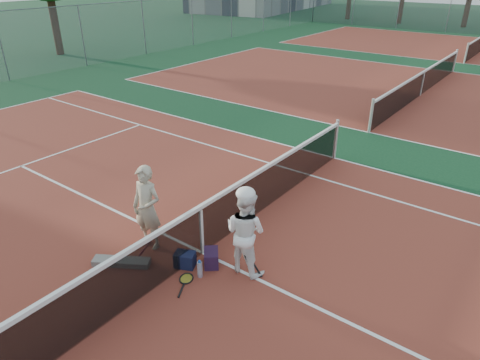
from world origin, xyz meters
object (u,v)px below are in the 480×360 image
object	(u,v)px
sports_bag_purple	(211,258)
player_b	(245,232)
sports_bag_navy	(185,260)
water_bottle	(200,270)
racket_black_held	(248,262)
racket_spare	(186,279)
player_a	(147,208)
net_main	(201,230)
racket_red	(150,249)

from	to	relation	value
sports_bag_purple	player_b	bearing A→B (deg)	26.34
player_b	sports_bag_navy	bearing A→B (deg)	32.06
water_bottle	racket_black_held	bearing A→B (deg)	40.53
racket_spare	player_b	bearing A→B (deg)	-64.99
player_a	water_bottle	size ratio (longest dim) A/B	5.45
sports_bag_navy	water_bottle	distance (m)	0.41
player_b	racket_spare	xyz separation A→B (m)	(-0.63, -0.83, -0.75)
net_main	racket_red	xyz separation A→B (m)	(-0.59, -0.72, -0.25)
player_a	racket_black_held	bearing A→B (deg)	2.98
water_bottle	racket_spare	bearing A→B (deg)	-125.98
player_a	sports_bag_navy	distance (m)	1.18
racket_black_held	sports_bag_navy	size ratio (longest dim) A/B	1.50
player_a	water_bottle	bearing A→B (deg)	-13.99
racket_red	racket_spare	world-z (taller)	racket_red
racket_spare	sports_bag_purple	bearing A→B (deg)	-36.44
racket_spare	sports_bag_navy	world-z (taller)	sports_bag_navy
racket_black_held	racket_spare	xyz separation A→B (m)	(-0.76, -0.73, -0.25)
player_b	racket_black_held	size ratio (longest dim) A/B	2.91
player_a	racket_spare	bearing A→B (deg)	-23.39
sports_bag_navy	net_main	bearing A→B (deg)	91.14
racket_black_held	sports_bag_navy	world-z (taller)	racket_black_held
sports_bag_purple	sports_bag_navy	bearing A→B (deg)	-138.87
player_a	sports_bag_navy	xyz separation A→B (m)	(0.96, -0.07, -0.68)
racket_red	racket_spare	bearing A→B (deg)	-31.13
net_main	player_b	world-z (taller)	player_b
net_main	racket_black_held	world-z (taller)	net_main
racket_red	player_a	bearing A→B (deg)	106.76
player_b	racket_black_held	world-z (taller)	player_b
player_a	player_b	size ratio (longest dim) A/B	1.06
net_main	racket_spare	distance (m)	0.92
net_main	racket_spare	xyz separation A→B (m)	(0.27, -0.72, -0.49)
racket_spare	sports_bag_purple	world-z (taller)	sports_bag_purple
player_b	racket_red	size ratio (longest dim) A/B	2.98
racket_black_held	sports_bag_purple	size ratio (longest dim) A/B	1.47
player_a	racket_spare	xyz separation A→B (m)	(1.22, -0.33, -0.80)
net_main	sports_bag_navy	xyz separation A→B (m)	(0.01, -0.47, -0.37)
sports_bag_navy	sports_bag_purple	bearing A→B (deg)	41.13
net_main	sports_bag_purple	bearing A→B (deg)	-24.99
net_main	player_a	world-z (taller)	player_a
net_main	racket_red	bearing A→B (deg)	-129.39
sports_bag_navy	racket_spare	bearing A→B (deg)	-43.89
racket_spare	water_bottle	bearing A→B (deg)	-63.61
player_b	racket_red	bearing A→B (deg)	28.20
racket_spare	sports_bag_navy	distance (m)	0.38
net_main	sports_bag_purple	xyz separation A→B (m)	(0.36, -0.17, -0.36)
net_main	racket_black_held	bearing A→B (deg)	0.15
net_main	racket_red	distance (m)	0.97
player_a	water_bottle	world-z (taller)	player_a
player_a	water_bottle	xyz separation A→B (m)	(1.36, -0.13, -0.67)
net_main	racket_spare	size ratio (longest dim) A/B	18.30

